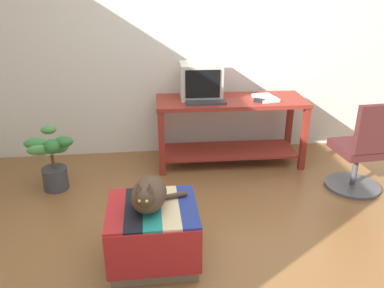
% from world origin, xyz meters
% --- Properties ---
extents(ground_plane, '(14.00, 14.00, 0.00)m').
position_xyz_m(ground_plane, '(0.00, 0.00, 0.00)').
color(ground_plane, brown).
extents(back_wall, '(8.00, 0.10, 2.60)m').
position_xyz_m(back_wall, '(0.00, 2.05, 1.30)').
color(back_wall, silver).
rests_on(back_wall, ground_plane).
extents(desk, '(1.57, 0.60, 0.72)m').
position_xyz_m(desk, '(0.42, 1.60, 0.49)').
color(desk, maroon).
rests_on(desk, ground_plane).
extents(tv_monitor, '(0.43, 0.38, 0.36)m').
position_xyz_m(tv_monitor, '(0.11, 1.70, 0.90)').
color(tv_monitor, '#BCB7A8').
rests_on(tv_monitor, desk).
extents(keyboard, '(0.40, 0.15, 0.02)m').
position_xyz_m(keyboard, '(0.14, 1.48, 0.73)').
color(keyboard, '#333338').
rests_on(keyboard, desk).
extents(book, '(0.24, 0.30, 0.03)m').
position_xyz_m(book, '(0.77, 1.55, 0.74)').
color(book, white).
rests_on(book, desk).
extents(ottoman_with_blanket, '(0.61, 0.57, 0.44)m').
position_xyz_m(ottoman_with_blanket, '(-0.44, 0.05, 0.22)').
color(ottoman_with_blanket, '#7A664C').
rests_on(ottoman_with_blanket, ground_plane).
extents(cat, '(0.42, 0.41, 0.26)m').
position_xyz_m(cat, '(-0.46, 0.04, 0.54)').
color(cat, '#473323').
rests_on(cat, ottoman_with_blanket).
extents(potted_plant, '(0.44, 0.37, 0.61)m').
position_xyz_m(potted_plant, '(-1.35, 1.19, 0.30)').
color(potted_plant, '#3D3D42').
rests_on(potted_plant, ground_plane).
extents(office_chair, '(0.52, 0.52, 0.89)m').
position_xyz_m(office_chair, '(1.50, 0.84, 0.39)').
color(office_chair, '#4C4C51').
rests_on(office_chair, ground_plane).
extents(stapler, '(0.11, 0.10, 0.04)m').
position_xyz_m(stapler, '(0.68, 1.45, 0.74)').
color(stapler, black).
rests_on(stapler, desk).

